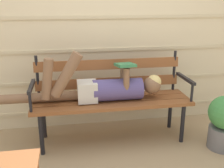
{
  "coord_description": "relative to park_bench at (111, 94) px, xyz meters",
  "views": [
    {
      "loc": [
        -0.46,
        -2.61,
        1.51
      ],
      "look_at": [
        0.0,
        0.05,
        0.65
      ],
      "focal_mm": 43.35,
      "sensor_mm": 36.0,
      "label": 1
    }
  ],
  "objects": [
    {
      "name": "reclining_person",
      "position": [
        -0.1,
        -0.07,
        0.1
      ],
      "size": [
        1.73,
        0.26,
        0.55
      ],
      "color": "#514784"
    },
    {
      "name": "house_siding",
      "position": [
        -0.0,
        0.42,
        0.6
      ],
      "size": [
        4.98,
        0.08,
        2.24
      ],
      "color": "beige",
      "rests_on": "ground"
    },
    {
      "name": "park_bench",
      "position": [
        0.0,
        0.0,
        0.0
      ],
      "size": [
        1.69,
        0.48,
        0.93
      ],
      "color": "brown",
      "rests_on": "ground"
    },
    {
      "name": "ground_plane",
      "position": [
        -0.0,
        -0.12,
        -0.52
      ],
      "size": [
        12.0,
        12.0,
        0.0
      ],
      "primitive_type": "plane",
      "color": "tan"
    }
  ]
}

